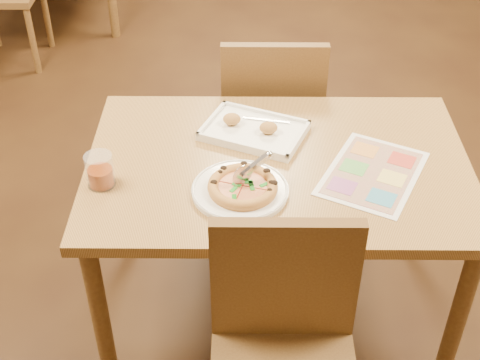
{
  "coord_description": "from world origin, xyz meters",
  "views": [
    {
      "loc": [
        -0.12,
        -1.82,
        2.07
      ],
      "look_at": [
        -0.13,
        -0.17,
        0.77
      ],
      "focal_mm": 50.0,
      "sensor_mm": 36.0,
      "label": 1
    }
  ],
  "objects_px": {
    "glass_tumbler": "(100,172)",
    "menu": "(373,173)",
    "appetizer_tray": "(253,131)",
    "chair_far": "(272,107)",
    "pizza": "(243,187)",
    "pizza_cutter": "(252,168)",
    "dining_table": "(278,182)",
    "chair_near": "(284,332)",
    "plate": "(240,190)"
  },
  "relations": [
    {
      "from": "appetizer_tray",
      "to": "glass_tumbler",
      "type": "distance_m",
      "value": 0.58
    },
    {
      "from": "glass_tumbler",
      "to": "menu",
      "type": "distance_m",
      "value": 0.89
    },
    {
      "from": "plate",
      "to": "pizza_cutter",
      "type": "bearing_deg",
      "value": 30.95
    },
    {
      "from": "chair_far",
      "to": "plate",
      "type": "bearing_deg",
      "value": 80.44
    },
    {
      "from": "chair_near",
      "to": "pizza",
      "type": "xyz_separation_m",
      "value": [
        -0.12,
        0.43,
        0.18
      ]
    },
    {
      "from": "chair_far",
      "to": "pizza",
      "type": "xyz_separation_m",
      "value": [
        -0.12,
        -0.77,
        0.18
      ]
    },
    {
      "from": "pizza_cutter",
      "to": "menu",
      "type": "height_order",
      "value": "pizza_cutter"
    },
    {
      "from": "plate",
      "to": "dining_table",
      "type": "bearing_deg",
      "value": 51.98
    },
    {
      "from": "chair_near",
      "to": "plate",
      "type": "distance_m",
      "value": 0.48
    },
    {
      "from": "dining_table",
      "to": "pizza",
      "type": "distance_m",
      "value": 0.24
    },
    {
      "from": "dining_table",
      "to": "chair_near",
      "type": "bearing_deg",
      "value": -90.0
    },
    {
      "from": "pizza",
      "to": "pizza_cutter",
      "type": "bearing_deg",
      "value": 44.81
    },
    {
      "from": "chair_near",
      "to": "pizza",
      "type": "height_order",
      "value": "chair_near"
    },
    {
      "from": "pizza",
      "to": "appetizer_tray",
      "type": "relative_size",
      "value": 0.54
    },
    {
      "from": "glass_tumbler",
      "to": "menu",
      "type": "height_order",
      "value": "glass_tumbler"
    },
    {
      "from": "chair_near",
      "to": "menu",
      "type": "bearing_deg",
      "value": 60.09
    },
    {
      "from": "chair_far",
      "to": "appetizer_tray",
      "type": "relative_size",
      "value": 1.14
    },
    {
      "from": "chair_near",
      "to": "pizza",
      "type": "bearing_deg",
      "value": 105.63
    },
    {
      "from": "plate",
      "to": "glass_tumbler",
      "type": "relative_size",
      "value": 2.74
    },
    {
      "from": "pizza_cutter",
      "to": "glass_tumbler",
      "type": "relative_size",
      "value": 1.08
    },
    {
      "from": "appetizer_tray",
      "to": "menu",
      "type": "xyz_separation_m",
      "value": [
        0.39,
        -0.23,
        -0.01
      ]
    },
    {
      "from": "chair_near",
      "to": "menu",
      "type": "relative_size",
      "value": 1.19
    },
    {
      "from": "pizza",
      "to": "menu",
      "type": "xyz_separation_m",
      "value": [
        0.43,
        0.11,
        -0.03
      ]
    },
    {
      "from": "glass_tumbler",
      "to": "plate",
      "type": "bearing_deg",
      "value": -4.8
    },
    {
      "from": "dining_table",
      "to": "chair_near",
      "type": "height_order",
      "value": "chair_near"
    },
    {
      "from": "chair_far",
      "to": "menu",
      "type": "distance_m",
      "value": 0.75
    },
    {
      "from": "plate",
      "to": "pizza_cutter",
      "type": "distance_m",
      "value": 0.08
    },
    {
      "from": "glass_tumbler",
      "to": "menu",
      "type": "relative_size",
      "value": 0.29
    },
    {
      "from": "chair_near",
      "to": "pizza",
      "type": "relative_size",
      "value": 2.1
    },
    {
      "from": "menu",
      "to": "pizza_cutter",
      "type": "bearing_deg",
      "value": -168.81
    },
    {
      "from": "chair_near",
      "to": "chair_far",
      "type": "height_order",
      "value": "same"
    },
    {
      "from": "pizza",
      "to": "chair_near",
      "type": "bearing_deg",
      "value": -74.37
    },
    {
      "from": "appetizer_tray",
      "to": "glass_tumbler",
      "type": "xyz_separation_m",
      "value": [
        -0.49,
        -0.3,
        0.03
      ]
    },
    {
      "from": "chair_far",
      "to": "pizza",
      "type": "relative_size",
      "value": 2.1
    },
    {
      "from": "chair_far",
      "to": "glass_tumbler",
      "type": "bearing_deg",
      "value": 51.63
    },
    {
      "from": "glass_tumbler",
      "to": "dining_table",
      "type": "bearing_deg",
      "value": 12.45
    },
    {
      "from": "chair_near",
      "to": "pizza_cutter",
      "type": "distance_m",
      "value": 0.52
    },
    {
      "from": "chair_near",
      "to": "menu",
      "type": "height_order",
      "value": "chair_near"
    },
    {
      "from": "chair_far",
      "to": "pizza_cutter",
      "type": "distance_m",
      "value": 0.79
    },
    {
      "from": "chair_far",
      "to": "appetizer_tray",
      "type": "distance_m",
      "value": 0.47
    },
    {
      "from": "chair_near",
      "to": "appetizer_tray",
      "type": "relative_size",
      "value": 1.14
    },
    {
      "from": "plate",
      "to": "chair_near",
      "type": "bearing_deg",
      "value": -73.52
    },
    {
      "from": "plate",
      "to": "glass_tumbler",
      "type": "height_order",
      "value": "glass_tumbler"
    },
    {
      "from": "dining_table",
      "to": "glass_tumbler",
      "type": "xyz_separation_m",
      "value": [
        -0.58,
        -0.13,
        0.13
      ]
    },
    {
      "from": "chair_near",
      "to": "chair_far",
      "type": "distance_m",
      "value": 1.2
    },
    {
      "from": "pizza_cutter",
      "to": "plate",
      "type": "bearing_deg",
      "value": 176.24
    },
    {
      "from": "chair_far",
      "to": "pizza_cutter",
      "type": "bearing_deg",
      "value": 82.94
    },
    {
      "from": "chair_near",
      "to": "pizza_cutter",
      "type": "xyz_separation_m",
      "value": [
        -0.09,
        0.46,
        0.23
      ]
    },
    {
      "from": "menu",
      "to": "glass_tumbler",
      "type": "bearing_deg",
      "value": -175.88
    },
    {
      "from": "dining_table",
      "to": "appetizer_tray",
      "type": "distance_m",
      "value": 0.21
    }
  ]
}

